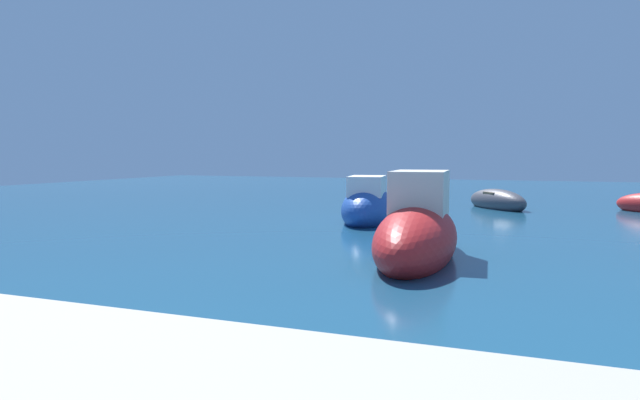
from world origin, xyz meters
TOP-DOWN VIEW (x-y plane):
  - moored_boat_2 at (-12.44, 9.90)m, footprint 2.06×3.92m
  - moored_boat_5 at (-9.89, 4.47)m, footprint 1.84×4.85m
  - moored_boat_6 at (-9.03, 15.71)m, footprint 2.81×3.19m

SIDE VIEW (x-z plane):
  - moored_boat_6 at x=-9.03m, z-range -0.21..0.74m
  - moored_boat_2 at x=-12.44m, z-range -0.40..1.30m
  - moored_boat_5 at x=-9.89m, z-range -0.51..1.50m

